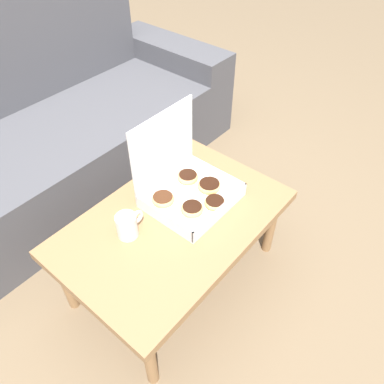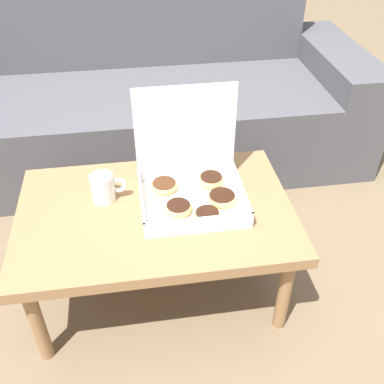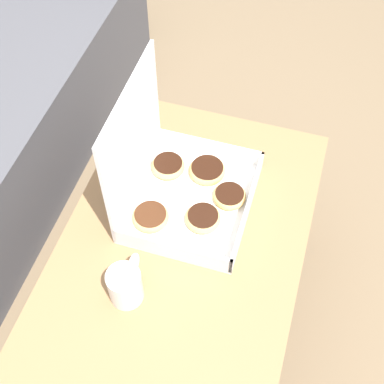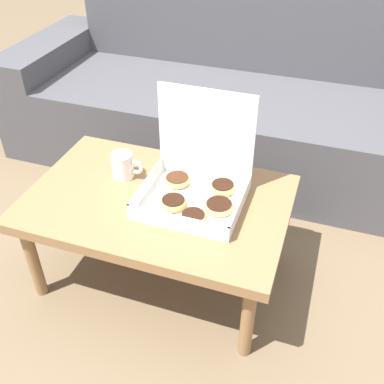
{
  "view_description": "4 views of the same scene",
  "coord_description": "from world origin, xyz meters",
  "px_view_note": "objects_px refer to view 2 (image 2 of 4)",
  "views": [
    {
      "loc": [
        -0.71,
        -0.85,
        1.49
      ],
      "look_at": [
        0.13,
        -0.15,
        0.43
      ],
      "focal_mm": 35.0,
      "sensor_mm": 36.0,
      "label": 1
    },
    {
      "loc": [
        -0.05,
        -1.31,
        1.35
      ],
      "look_at": [
        0.13,
        -0.15,
        0.43
      ],
      "focal_mm": 42.0,
      "sensor_mm": 36.0,
      "label": 2
    },
    {
      "loc": [
        -0.63,
        -0.38,
        1.54
      ],
      "look_at": [
        0.13,
        -0.15,
        0.43
      ],
      "focal_mm": 50.0,
      "sensor_mm": 36.0,
      "label": 3
    },
    {
      "loc": [
        0.52,
        -1.29,
        1.36
      ],
      "look_at": [
        0.13,
        -0.15,
        0.43
      ],
      "focal_mm": 42.0,
      "sensor_mm": 36.0,
      "label": 4
    }
  ],
  "objects_px": {
    "couch": "(139,98)",
    "coffee_table": "(156,219)",
    "pastry_box": "(193,182)",
    "coffee_mug": "(104,188)"
  },
  "relations": [
    {
      "from": "couch",
      "to": "coffee_table",
      "type": "height_order",
      "value": "couch"
    },
    {
      "from": "coffee_table",
      "to": "pastry_box",
      "type": "height_order",
      "value": "pastry_box"
    },
    {
      "from": "couch",
      "to": "coffee_mug",
      "type": "height_order",
      "value": "couch"
    },
    {
      "from": "couch",
      "to": "coffee_table",
      "type": "xyz_separation_m",
      "value": [
        0.0,
        -0.99,
        0.03
      ]
    },
    {
      "from": "couch",
      "to": "coffee_mug",
      "type": "relative_size",
      "value": 18.69
    },
    {
      "from": "coffee_table",
      "to": "couch",
      "type": "bearing_deg",
      "value": 90.0
    },
    {
      "from": "coffee_table",
      "to": "coffee_mug",
      "type": "bearing_deg",
      "value": 153.83
    },
    {
      "from": "couch",
      "to": "pastry_box",
      "type": "height_order",
      "value": "couch"
    },
    {
      "from": "pastry_box",
      "to": "coffee_table",
      "type": "bearing_deg",
      "value": -160.34
    },
    {
      "from": "couch",
      "to": "coffee_table",
      "type": "distance_m",
      "value": 0.99
    }
  ]
}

